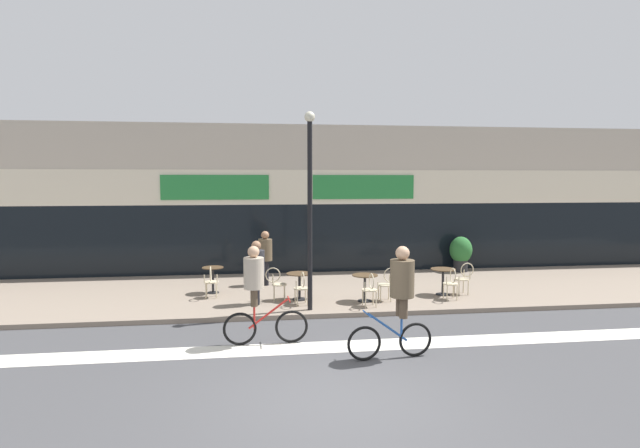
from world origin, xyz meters
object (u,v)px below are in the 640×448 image
(cafe_chair_1_near, at_px, (302,286))
(planter_pot, at_px, (461,252))
(lamp_post, at_px, (310,196))
(bistro_table_3, at_px, (443,276))
(cafe_chair_2_side, at_px, (388,282))
(cyclist_1, at_px, (400,292))
(pedestrian_near_end, at_px, (265,253))
(bistro_table_0, at_px, (213,275))
(cafe_chair_1_side, at_px, (276,282))
(cyclist_0, at_px, (257,289))
(cafe_chair_2_near, at_px, (370,287))
(pedestrian_far_end, at_px, (256,267))
(cafe_chair_0_near, at_px, (211,280))
(bistro_table_1, at_px, (299,281))
(cafe_chair_3_near, at_px, (451,281))
(bistro_table_2, at_px, (365,282))
(cafe_chair_3_side, at_px, (464,276))

(cafe_chair_1_near, bearing_deg, planter_pot, -62.80)
(lamp_post, bearing_deg, bistro_table_3, 16.11)
(bistro_table_3, distance_m, cafe_chair_2_side, 1.80)
(cyclist_1, height_order, pedestrian_near_end, cyclist_1)
(bistro_table_0, distance_m, cafe_chair_1_side, 2.10)
(cafe_chair_1_near, height_order, cyclist_0, cyclist_0)
(cafe_chair_2_near, relative_size, cafe_chair_2_side, 1.00)
(cafe_chair_2_side, bearing_deg, cafe_chair_1_near, 7.85)
(cafe_chair_2_near, bearing_deg, cyclist_1, 173.60)
(bistro_table_0, height_order, pedestrian_far_end, pedestrian_far_end)
(bistro_table_3, height_order, cyclist_0, cyclist_0)
(cyclist_0, bearing_deg, cafe_chair_2_near, 35.79)
(bistro_table_0, distance_m, lamp_post, 4.11)
(cafe_chair_0_near, height_order, cyclist_0, cyclist_0)
(pedestrian_far_end, bearing_deg, cafe_chair_1_side, -144.39)
(bistro_table_0, height_order, cafe_chair_1_side, cafe_chair_1_side)
(pedestrian_near_end, bearing_deg, pedestrian_far_end, -111.86)
(cafe_chair_0_near, relative_size, cafe_chair_1_near, 1.00)
(bistro_table_1, height_order, bistro_table_3, bistro_table_3)
(bistro_table_3, relative_size, cafe_chair_3_near, 0.83)
(bistro_table_2, height_order, cafe_chair_0_near, cafe_chair_0_near)
(cafe_chair_2_side, height_order, cafe_chair_3_side, same)
(cafe_chair_2_near, bearing_deg, bistro_table_1, 56.24)
(bistro_table_3, relative_size, lamp_post, 0.15)
(cafe_chair_1_side, bearing_deg, cafe_chair_2_near, -23.09)
(cafe_chair_3_side, height_order, pedestrian_near_end, pedestrian_near_end)
(cafe_chair_1_near, height_order, cafe_chair_2_near, same)
(bistro_table_2, xyz_separation_m, lamp_post, (-1.55, -0.67, 2.34))
(cafe_chair_1_near, distance_m, cafe_chair_2_side, 2.35)
(cafe_chair_0_near, bearing_deg, planter_pot, -72.17)
(cafe_chair_3_near, bearing_deg, cafe_chair_3_side, -43.05)
(planter_pot, distance_m, lamp_post, 7.74)
(bistro_table_2, relative_size, cafe_chair_3_side, 0.80)
(cafe_chair_2_side, xyz_separation_m, cafe_chair_3_side, (2.36, 0.47, 0.00))
(cafe_chair_1_near, height_order, cafe_chair_3_near, same)
(cafe_chair_2_near, distance_m, pedestrian_near_end, 4.07)
(cafe_chair_3_near, bearing_deg, bistro_table_2, 87.70)
(bistro_table_3, bearing_deg, cafe_chair_3_side, 0.57)
(lamp_post, distance_m, pedestrian_near_end, 3.80)
(bistro_table_2, distance_m, cyclist_1, 3.99)
(cafe_chair_1_side, xyz_separation_m, pedestrian_near_end, (-0.25, 2.05, 0.48))
(cyclist_1, bearing_deg, cafe_chair_2_side, -107.34)
(cafe_chair_0_near, bearing_deg, cafe_chair_2_side, -102.20)
(bistro_table_1, relative_size, cafe_chair_0_near, 0.81)
(cyclist_0, bearing_deg, cyclist_1, -24.38)
(bistro_table_1, xyz_separation_m, pedestrian_far_end, (-1.16, -0.34, 0.47))
(planter_pot, distance_m, pedestrian_near_end, 7.09)
(cafe_chair_2_side, xyz_separation_m, planter_pot, (3.71, 3.86, 0.17))
(bistro_table_0, xyz_separation_m, bistro_table_3, (6.49, -1.07, 0.00))
(bistro_table_0, xyz_separation_m, pedestrian_far_end, (1.25, -1.45, 0.47))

